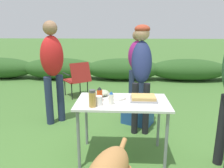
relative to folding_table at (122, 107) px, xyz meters
name	(u,v)px	position (x,y,z in m)	size (l,w,h in m)	color
ground_plane	(122,156)	(0.00, 0.00, -0.66)	(60.00, 60.00, 0.00)	#477533
shrub_hedge	(123,69)	(0.00, 4.24, -0.33)	(14.40, 0.90, 0.66)	#2D5623
folding_table	(122,107)	(0.00, 0.00, 0.00)	(1.10, 0.64, 0.74)	silver
food_tray	(143,98)	(0.25, 0.04, 0.10)	(0.32, 0.25, 0.06)	#9E9EA3
plate_stack	(117,98)	(-0.07, 0.08, 0.09)	(0.22, 0.22, 0.03)	white
mixing_bowl	(102,93)	(-0.27, 0.20, 0.11)	(0.18, 0.18, 0.07)	#ADBC99
paper_cup_stack	(99,101)	(-0.27, -0.16, 0.13)	(0.08, 0.08, 0.11)	white
mayo_bottle	(111,98)	(-0.13, -0.11, 0.15)	(0.06, 0.06, 0.15)	silver
hot_sauce_bottle	(100,94)	(-0.27, -0.01, 0.16)	(0.07, 0.07, 0.17)	#CC4214
spice_jar	(92,99)	(-0.33, -0.21, 0.17)	(0.08, 0.08, 0.19)	#B2893D
standing_person_in_dark_puffer	(141,64)	(0.28, 0.76, 0.40)	(0.32, 0.46, 1.63)	black
standing_person_in_red_jacket	(52,64)	(-1.14, 0.99, 0.36)	(0.47, 0.46, 1.70)	#232D4C
standing_person_with_beanie	(137,62)	(0.28, 1.91, 0.26)	(0.42, 0.34, 1.54)	#232D4C
camp_chair_green_behind_table	(78,78)	(-1.04, 2.38, -0.20)	(0.72, 0.75, 0.83)	maroon
cooler_box	(138,114)	(0.26, 1.01, -0.49)	(0.57, 0.50, 0.34)	#234C93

